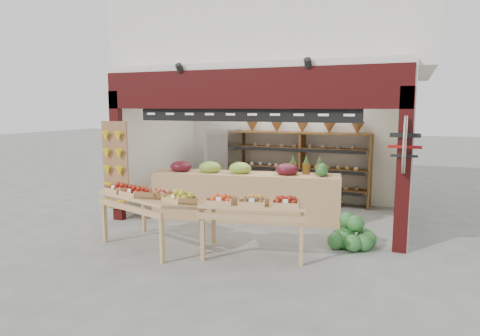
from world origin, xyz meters
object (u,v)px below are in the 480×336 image
object	(u,v)px
display_table_left	(148,197)
display_table_right	(254,205)
refrigerator	(223,165)
mid_counter	(244,194)
back_shelving	(302,153)
cardboard_stack	(218,198)
watermelon_pile	(352,236)

from	to	relation	value
display_table_left	display_table_right	size ratio (longest dim) A/B	1.07
refrigerator	display_table_right	size ratio (longest dim) A/B	1.01
refrigerator	mid_counter	bearing A→B (deg)	-44.93
display_table_left	display_table_right	world-z (taller)	display_table_left
refrigerator	display_table_right	xyz separation A→B (m)	(2.10, -3.55, -0.09)
display_table_left	back_shelving	bearing A→B (deg)	68.32
back_shelving	display_table_right	distance (m)	3.99
refrigerator	display_table_right	world-z (taller)	refrigerator
cardboard_stack	mid_counter	world-z (taller)	mid_counter
mid_counter	display_table_left	distance (m)	2.37
display_table_left	mid_counter	bearing A→B (deg)	67.25
back_shelving	refrigerator	world-z (taller)	back_shelving
display_table_right	cardboard_stack	bearing A→B (deg)	125.23
refrigerator	mid_counter	xyz separation A→B (m)	(1.17, -1.56, -0.37)
mid_counter	display_table_left	bearing A→B (deg)	-112.75
refrigerator	display_table_left	distance (m)	3.73
back_shelving	cardboard_stack	bearing A→B (deg)	-139.37
cardboard_stack	display_table_right	size ratio (longest dim) A/B	0.58
cardboard_stack	watermelon_pile	distance (m)	3.62
display_table_right	watermelon_pile	xyz separation A→B (m)	(1.41, 0.92, -0.61)
display_table_right	refrigerator	bearing A→B (deg)	120.66
mid_counter	watermelon_pile	world-z (taller)	mid_counter
display_table_left	display_table_right	bearing A→B (deg)	5.57
back_shelving	mid_counter	size ratio (longest dim) A/B	0.83
display_table_right	display_table_left	bearing A→B (deg)	-174.43
back_shelving	watermelon_pile	distance (m)	3.58
cardboard_stack	mid_counter	size ratio (longest dim) A/B	0.26
refrigerator	display_table_left	bearing A→B (deg)	-77.75
display_table_right	back_shelving	bearing A→B (deg)	92.84
cardboard_stack	display_table_right	distance (m)	3.20
mid_counter	display_table_right	world-z (taller)	mid_counter
display_table_left	display_table_right	xyz separation A→B (m)	(1.84, 0.18, -0.02)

